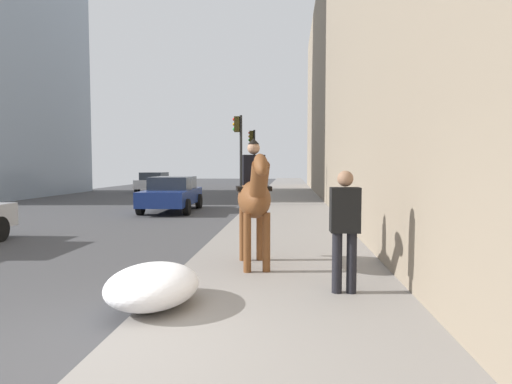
# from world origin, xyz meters

# --- Properties ---
(sidewalk_slab) EXTENTS (120.00, 3.56, 0.12)m
(sidewalk_slab) POSITION_xyz_m (0.00, -1.78, 0.06)
(sidewalk_slab) COLOR gray
(sidewalk_slab) RESTS_ON ground
(mounted_horse_near) EXTENTS (2.14, 0.83, 2.25)m
(mounted_horse_near) POSITION_xyz_m (3.46, -1.26, 1.35)
(mounted_horse_near) COLOR brown
(mounted_horse_near) RESTS_ON sidewalk_slab
(pedestrian_greeting) EXTENTS (0.27, 0.41, 1.70)m
(pedestrian_greeting) POSITION_xyz_m (2.01, -2.63, 1.10)
(pedestrian_greeting) COLOR black
(pedestrian_greeting) RESTS_ON sidewalk_slab
(car_near_lane) EXTENTS (4.27, 1.98, 1.44)m
(car_near_lane) POSITION_xyz_m (26.17, 7.77, 0.74)
(car_near_lane) COLOR silver
(car_near_lane) RESTS_ON ground
(car_mid_lane) EXTENTS (4.40, 2.14, 1.44)m
(car_mid_lane) POSITION_xyz_m (13.49, 3.00, 0.76)
(car_mid_lane) COLOR navy
(car_mid_lane) RESTS_ON ground
(traffic_light_near_curb) EXTENTS (0.20, 0.44, 4.17)m
(traffic_light_near_curb) POSITION_xyz_m (15.44, 0.42, 2.78)
(traffic_light_near_curb) COLOR black
(traffic_light_near_curb) RESTS_ON ground
(traffic_light_far_curb) EXTENTS (0.20, 0.44, 4.14)m
(traffic_light_far_curb) POSITION_xyz_m (22.91, 0.43, 2.76)
(traffic_light_far_curb) COLOR black
(traffic_light_far_curb) RESTS_ON ground
(snow_pile_near) EXTENTS (1.49, 1.14, 0.51)m
(snow_pile_near) POSITION_xyz_m (1.28, -0.15, 0.38)
(snow_pile_near) COLOR white
(snow_pile_near) RESTS_ON sidewalk_slab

